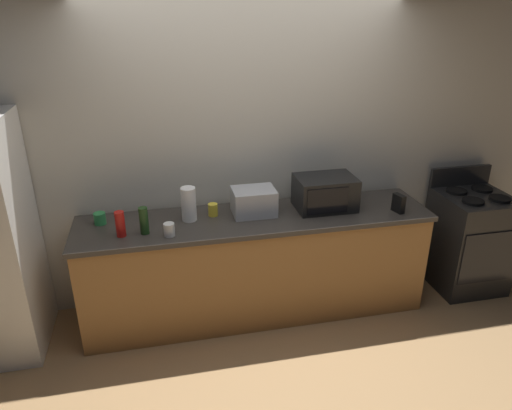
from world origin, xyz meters
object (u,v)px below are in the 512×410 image
mug_green (100,218)px  paper_towel_roll (189,204)px  toaster_oven (254,202)px  stove_range (469,240)px  bottle_wine (144,221)px  mug_yellow (213,210)px  cordless_phone (399,203)px  bottle_hot_sauce (120,224)px  microwave (325,193)px  mug_white (169,230)px

mug_green → paper_towel_roll: bearing=-6.3°
toaster_oven → stove_range: bearing=-1.7°
toaster_oven → bottle_wine: toaster_oven is taller
mug_yellow → bottle_wine: bearing=-159.1°
paper_towel_roll → mug_yellow: 0.21m
paper_towel_roll → mug_green: (-0.68, 0.07, -0.09)m
cordless_phone → bottle_hot_sauce: size_ratio=0.78×
microwave → mug_white: size_ratio=4.88×
bottle_wine → microwave: bearing=6.2°
mug_green → mug_white: size_ratio=0.93×
stove_range → cordless_phone: size_ratio=7.20×
cordless_phone → mug_yellow: 1.50m
bottle_hot_sauce → toaster_oven: bearing=9.9°
paper_towel_roll → cordless_phone: paper_towel_roll is taller
paper_towel_roll → mug_white: size_ratio=2.74×
stove_range → bottle_wine: bearing=-177.8°
toaster_oven → mug_white: (-0.69, -0.25, -0.06)m
microwave → paper_towel_roll: bearing=179.9°
cordless_phone → bottle_wine: 2.02m
microwave → paper_towel_roll: same height
paper_towel_roll → cordless_phone: (1.67, -0.21, -0.06)m
bottle_wine → mug_white: size_ratio=2.11×
paper_towel_roll → bottle_hot_sauce: (-0.51, -0.17, -0.04)m
paper_towel_roll → mug_green: bearing=173.7°
cordless_phone → mug_green: (-2.35, 0.28, -0.03)m
cordless_phone → bottle_hot_sauce: bottle_hot_sauce is taller
cordless_phone → mug_yellow: bearing=156.9°
stove_range → paper_towel_roll: paper_towel_roll is taller
mug_green → toaster_oven: bearing=-3.1°
mug_yellow → mug_white: mug_yellow is taller
stove_range → bottle_wine: bottle_wine is taller
paper_towel_roll → cordless_phone: bearing=-7.1°
stove_range → cordless_phone: 1.01m
bottle_wine → cordless_phone: bearing=-1.3°
microwave → mug_yellow: bearing=177.2°
paper_towel_roll → mug_white: (-0.17, -0.24, -0.09)m
stove_range → bottle_hot_sauce: size_ratio=5.58×
mug_yellow → bottle_hot_sauce: bearing=-163.2°
mug_white → mug_yellow: bearing=38.2°
cordless_phone → bottle_wine: size_ratio=0.72×
mug_yellow → paper_towel_roll: bearing=-167.4°
mug_green → mug_white: (0.51, -0.31, 0.00)m
bottle_hot_sauce → mug_yellow: size_ratio=1.92×
bottle_hot_sauce → mug_green: bearing=124.5°
toaster_oven → cordless_phone: bearing=-10.7°
microwave → mug_green: size_ratio=5.26×
paper_towel_roll → mug_green: paper_towel_roll is taller
stove_range → mug_green: bearing=177.8°
bottle_hot_sauce → paper_towel_roll: bearing=18.4°
cordless_phone → paper_towel_roll: bearing=159.4°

